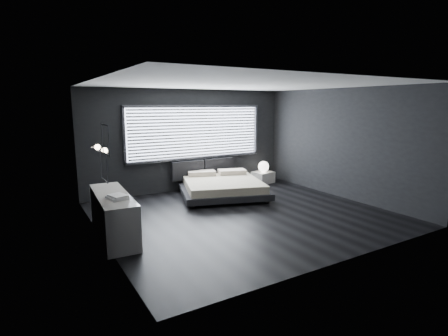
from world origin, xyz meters
TOP-DOWN VIEW (x-y plane):
  - room at (0.00, 0.00)m, footprint 6.04×6.00m
  - window at (0.20, 2.70)m, footprint 4.14×0.09m
  - headboard at (0.37, 2.64)m, footprint 1.96×0.16m
  - sconce_near at (-2.88, 0.05)m, footprint 0.18×0.11m
  - sconce_far at (-2.88, 0.65)m, footprint 0.18×0.11m
  - wall_art_upper at (-2.98, -0.55)m, footprint 0.01×0.48m
  - wall_art_lower at (-2.98, -0.30)m, footprint 0.01×0.48m
  - bed at (0.39, 1.59)m, footprint 2.67×2.60m
  - nightstand at (2.25, 2.29)m, footprint 0.66×0.58m
  - orb_lamp at (2.26, 2.29)m, footprint 0.33×0.33m
  - dresser at (-2.78, 0.13)m, footprint 0.68×2.02m
  - book_stack at (-2.78, -0.26)m, footprint 0.35×0.42m

SIDE VIEW (x-z plane):
  - nightstand at x=2.25m, z-range 0.00..0.34m
  - bed at x=0.39m, z-range -0.02..0.54m
  - dresser at x=-2.78m, z-range 0.00..0.80m
  - orb_lamp at x=2.26m, z-range 0.34..0.67m
  - headboard at x=0.37m, z-range 0.31..0.83m
  - book_stack at x=-2.78m, z-range 0.79..0.87m
  - wall_art_lower at x=-2.98m, z-range 1.14..1.62m
  - room at x=0.00m, z-range 0.00..2.80m
  - sconce_near at x=-2.88m, z-range 1.55..1.66m
  - sconce_far at x=-2.88m, z-range 1.55..1.66m
  - window at x=0.20m, z-range 0.85..2.37m
  - wall_art_upper at x=-2.98m, z-range 1.61..2.09m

